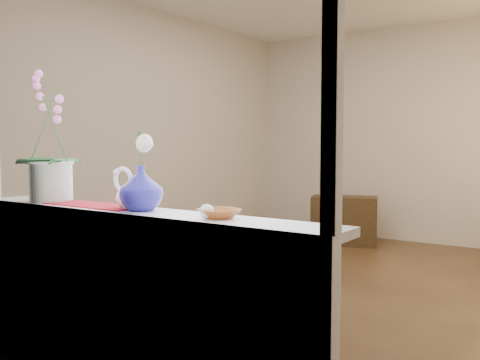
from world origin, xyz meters
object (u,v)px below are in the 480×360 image
object	(u,v)px
amber_dish	(219,214)
orchid_pot	(50,135)
blue_vase	(141,185)
paperweight	(207,211)
side_table	(344,220)
swan	(130,189)

from	to	relation	value
amber_dish	orchid_pot	bearing A→B (deg)	179.88
orchid_pot	blue_vase	distance (m)	0.75
paperweight	amber_dish	world-z (taller)	paperweight
side_table	swan	bearing A→B (deg)	-100.16
orchid_pot	paperweight	bearing A→B (deg)	-2.20
paperweight	side_table	xyz separation A→B (m)	(-1.21, 4.27, -0.66)
orchid_pot	blue_vase	xyz separation A→B (m)	(0.71, -0.00, -0.24)
blue_vase	side_table	distance (m)	4.37
blue_vase	paperweight	bearing A→B (deg)	-5.29
swan	blue_vase	bearing A→B (deg)	-3.87
swan	blue_vase	xyz separation A→B (m)	(0.07, 0.00, 0.03)
paperweight	side_table	bearing A→B (deg)	105.86
orchid_pot	swan	xyz separation A→B (m)	(0.63, -0.00, -0.27)
blue_vase	paperweight	xyz separation A→B (m)	(0.44, -0.04, -0.09)
swan	amber_dish	world-z (taller)	swan
blue_vase	amber_dish	xyz separation A→B (m)	(0.47, 0.00, -0.11)
swan	side_table	distance (m)	4.35
paperweight	amber_dish	distance (m)	0.06
orchid_pot	amber_dish	size ratio (longest dim) A/B	5.08
blue_vase	paperweight	distance (m)	0.45
blue_vase	amber_dish	bearing A→B (deg)	0.14
paperweight	orchid_pot	bearing A→B (deg)	177.80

